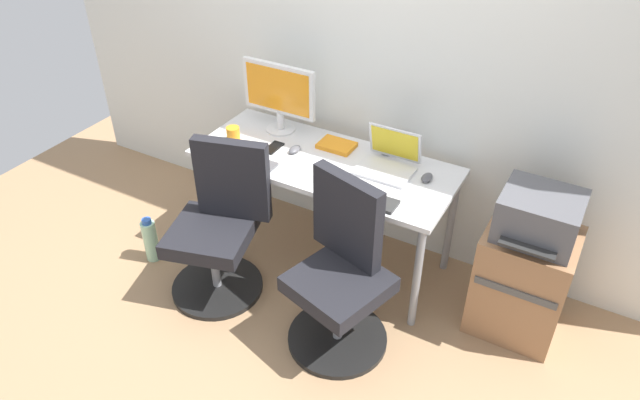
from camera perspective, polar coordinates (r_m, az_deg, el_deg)
ground_plane at (r=3.79m, az=0.37°, el=-5.36°), size 5.28×5.28×0.00m
back_wall at (r=3.43m, az=3.81°, el=15.32°), size 4.40×0.04×2.60m
desk at (r=3.40m, az=0.41°, el=2.90°), size 1.52×0.63×0.72m
office_chair_left at (r=3.37m, az=-9.75°, el=-2.74°), size 0.54×0.54×0.94m
office_chair_right at (r=3.03m, az=2.08°, el=-7.27°), size 0.55×0.55×0.94m
side_cabinet at (r=3.33m, az=19.02°, el=-7.46°), size 0.46×0.42×0.63m
printer at (r=3.06m, az=20.55°, el=-1.49°), size 0.38×0.40×0.24m
water_bottle_on_floor at (r=3.82m, az=-16.16°, el=-3.76°), size 0.09×0.09×0.31m
desktop_monitor at (r=3.56m, az=-4.01°, el=10.33°), size 0.48×0.18×0.43m
open_laptop at (r=3.28m, az=6.67°, el=3.92°), size 0.31×0.27×0.22m
keyboard_by_monitor at (r=3.36m, az=-7.03°, el=3.77°), size 0.34×0.12×0.02m
keyboard_by_laptop at (r=3.04m, az=4.47°, el=0.17°), size 0.34×0.12×0.02m
mouse_by_monitor at (r=3.43m, az=-2.48°, el=4.94°), size 0.06×0.10×0.03m
mouse_by_laptop at (r=3.23m, az=10.36°, el=2.16°), size 0.06×0.10×0.03m
coffee_mug at (r=3.57m, az=-8.44°, el=6.35°), size 0.08×0.08×0.09m
pen_cup at (r=3.42m, az=6.60°, el=5.29°), size 0.07×0.07×0.10m
phone_near_laptop at (r=3.59m, az=-10.85°, el=5.51°), size 0.07×0.14×0.01m
phone_near_monitor at (r=3.48m, az=-4.58°, el=5.10°), size 0.07×0.14×0.01m
notebook at (r=3.48m, az=1.63°, el=5.34°), size 0.21×0.15×0.03m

